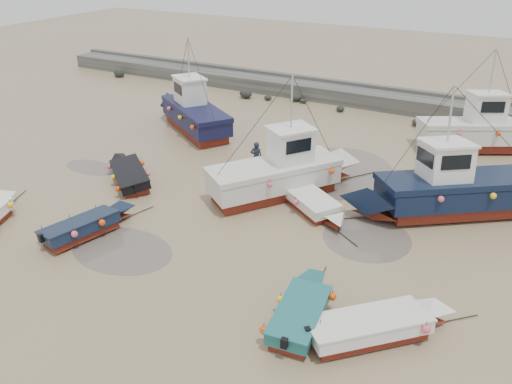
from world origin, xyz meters
The scene contains 16 objects.
ground centered at (0.00, 0.00, 0.00)m, with size 120.00×120.00×0.00m, color #907F5C.
seawall centered at (0.05, 21.99, 0.63)m, with size 60.00×4.92×1.50m.
puddle_a centered at (-2.88, -3.19, 0.00)m, with size 4.81×4.81×0.01m, color #5F554C.
puddle_b centered at (6.26, 2.78, 0.00)m, with size 3.97×3.97×0.01m, color #5F554C.
puddle_c centered at (-10.41, 2.68, 0.00)m, with size 3.50×3.50×0.01m, color #5F554C.
puddle_d centered at (2.67, 9.02, 0.00)m, with size 6.16×6.16×0.01m, color #5F554C.
dinghy_1 centered at (-5.06, -2.87, 0.55)m, with size 2.70×5.60×1.43m.
dinghy_2 centered at (5.82, -3.61, 0.56)m, with size 2.06×5.48×1.43m.
dinghy_3 centered at (8.40, -3.17, 0.54)m, with size 5.29×5.02×1.43m.
dinghy_4 centered at (-7.17, 2.41, 0.54)m, with size 5.27×4.48×1.43m.
dinghy_5 centered at (3.28, 3.79, 0.56)m, with size 4.95×3.78×1.43m.
cabin_boat_0 centered at (-8.80, 10.93, 1.34)m, with size 9.06×6.61×6.22m.
cabin_boat_1 centered at (1.09, 4.98, 1.34)m, with size 6.89×8.73×6.22m.
cabin_boat_2 centered at (9.09, 6.86, 1.30)m, with size 10.05×7.68×6.22m.
cabin_boat_3 centered at (9.34, 16.28, 1.38)m, with size 8.71×5.63×6.22m.
person centered at (-1.47, 6.68, 0.00)m, with size 0.68×0.45×1.86m, color #191F32.
Camera 1 is at (10.77, -16.47, 12.18)m, focal length 35.00 mm.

